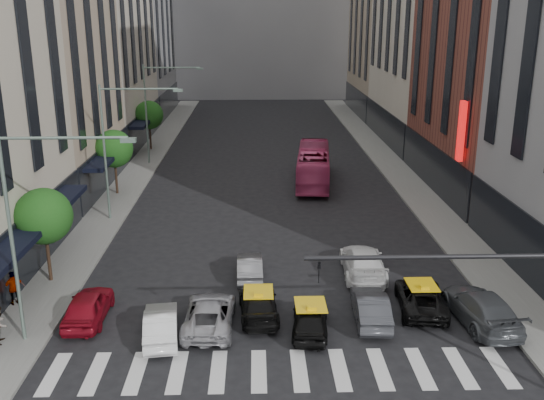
{
  "coord_description": "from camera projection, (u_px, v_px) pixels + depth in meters",
  "views": [
    {
      "loc": [
        -1.06,
        -19.3,
        13.45
      ],
      "look_at": [
        -0.21,
        11.35,
        4.0
      ],
      "focal_mm": 40.0,
      "sensor_mm": 36.0,
      "label": 1
    }
  ],
  "objects": [
    {
      "name": "taxi_center",
      "position": [
        310.0,
        319.0,
        26.53
      ],
      "size": [
        1.93,
        3.98,
        1.31
      ],
      "primitive_type": "imported",
      "rotation": [
        0.0,
        0.0,
        3.04
      ],
      "color": "black",
      "rests_on": "ground"
    },
    {
      "name": "car_grey_curb",
      "position": [
        481.0,
        308.0,
        27.3
      ],
      "size": [
        2.66,
        5.43,
        1.52
      ],
      "primitive_type": "imported",
      "rotation": [
        0.0,
        0.0,
        3.25
      ],
      "color": "#484C50",
      "rests_on": "ground"
    },
    {
      "name": "streetlamp_near",
      "position": [
        32.0,
        211.0,
        24.24
      ],
      "size": [
        5.38,
        0.25,
        9.0
      ],
      "color": "gray",
      "rests_on": "sidewalk_left"
    },
    {
      "name": "sidewalk_left",
      "position": [
        131.0,
        180.0,
        50.75
      ],
      "size": [
        3.0,
        96.0,
        0.15
      ],
      "primitive_type": "cube",
      "color": "slate",
      "rests_on": "ground"
    },
    {
      "name": "car_white_front",
      "position": [
        161.0,
        324.0,
        26.05
      ],
      "size": [
        1.9,
        4.14,
        1.32
      ],
      "primitive_type": "imported",
      "rotation": [
        0.0,
        0.0,
        3.27
      ],
      "color": "white",
      "rests_on": "ground"
    },
    {
      "name": "building_right_b",
      "position": [
        498.0,
        20.0,
        44.84
      ],
      "size": [
        8.0,
        18.0,
        26.0
      ],
      "primitive_type": "cube",
      "color": "brown",
      "rests_on": "ground"
    },
    {
      "name": "building_right_d",
      "position": [
        389.0,
        9.0,
        80.84
      ],
      "size": [
        8.0,
        18.0,
        28.0
      ],
      "primitive_type": "cube",
      "color": "tan",
      "rests_on": "ground"
    },
    {
      "name": "car_row2_left",
      "position": [
        250.0,
        267.0,
        32.04
      ],
      "size": [
        1.41,
        3.82,
        1.25
      ],
      "primitive_type": "imported",
      "rotation": [
        0.0,
        0.0,
        3.17
      ],
      "color": "gray",
      "rests_on": "ground"
    },
    {
      "name": "traffic_signal",
      "position": [
        517.0,
        293.0,
        20.35
      ],
      "size": [
        10.1,
        0.2,
        6.0
      ],
      "color": "black",
      "rests_on": "ground"
    },
    {
      "name": "car_red",
      "position": [
        88.0,
        306.0,
        27.56
      ],
      "size": [
        1.7,
        4.21,
        1.43
      ],
      "primitive_type": "imported",
      "rotation": [
        0.0,
        0.0,
        3.14
      ],
      "color": "maroon",
      "rests_on": "ground"
    },
    {
      "name": "taxi_left",
      "position": [
        258.0,
        304.0,
        27.95
      ],
      "size": [
        1.99,
        4.34,
        1.23
      ],
      "primitive_type": "imported",
      "rotation": [
        0.0,
        0.0,
        3.2
      ],
      "color": "black",
      "rests_on": "ground"
    },
    {
      "name": "building_left_b",
      "position": [
        41.0,
        34.0,
        45.19
      ],
      "size": [
        8.0,
        16.0,
        24.0
      ],
      "primitive_type": "cube",
      "color": "tan",
      "rests_on": "ground"
    },
    {
      "name": "pedestrian_near",
      "position": [
        0.0,
        324.0,
        25.41
      ],
      "size": [
        0.72,
        0.88,
        1.66
      ],
      "primitive_type": "imported",
      "rotation": [
        0.0,
        0.0,
        1.69
      ],
      "color": "gray",
      "rests_on": "sidewalk_left"
    },
    {
      "name": "streetlamp_mid",
      "position": [
        118.0,
        134.0,
        39.52
      ],
      "size": [
        5.38,
        0.25,
        9.0
      ],
      "color": "gray",
      "rests_on": "sidewalk_left"
    },
    {
      "name": "sidewalk_right",
      "position": [
        404.0,
        178.0,
        51.36
      ],
      "size": [
        3.0,
        96.0,
        0.15
      ],
      "primitive_type": "cube",
      "color": "slate",
      "rests_on": "ground"
    },
    {
      "name": "building_left_d",
      "position": [
        133.0,
        1.0,
        79.65
      ],
      "size": [
        8.0,
        18.0,
        30.0
      ],
      "primitive_type": "cube",
      "color": "gray",
      "rests_on": "ground"
    },
    {
      "name": "liberty_sign",
      "position": [
        461.0,
        131.0,
        40.1
      ],
      "size": [
        0.3,
        0.7,
        4.0
      ],
      "color": "red",
      "rests_on": "ground"
    },
    {
      "name": "pedestrian_far",
      "position": [
        14.0,
        288.0,
        28.74
      ],
      "size": [
        1.04,
        0.9,
        1.67
      ],
      "primitive_type": "imported",
      "rotation": [
        0.0,
        0.0,
        3.75
      ],
      "color": "gray",
      "rests_on": "sidewalk_left"
    },
    {
      "name": "car_grey_mid",
      "position": [
        371.0,
        307.0,
        27.52
      ],
      "size": [
        1.64,
        4.22,
        1.37
      ],
      "primitive_type": "imported",
      "rotation": [
        0.0,
        0.0,
        3.1
      ],
      "color": "#37393E",
      "rests_on": "ground"
    },
    {
      "name": "car_row2_right",
      "position": [
        363.0,
        262.0,
        32.3
      ],
      "size": [
        2.38,
        5.38,
        1.53
      ],
      "primitive_type": "imported",
      "rotation": [
        0.0,
        0.0,
        3.1
      ],
      "color": "white",
      "rests_on": "ground"
    },
    {
      "name": "ground",
      "position": [
        286.0,
        393.0,
        22.42
      ],
      "size": [
        160.0,
        160.0,
        0.0
      ],
      "primitive_type": "plane",
      "color": "black",
      "rests_on": "ground"
    },
    {
      "name": "bus",
      "position": [
        313.0,
        165.0,
        49.85
      ],
      "size": [
        3.61,
        10.91,
        2.98
      ],
      "primitive_type": "imported",
      "rotation": [
        0.0,
        0.0,
        3.04
      ],
      "color": "#C0386A",
      "rests_on": "ground"
    },
    {
      "name": "tree_near",
      "position": [
        44.0,
        216.0,
        30.59
      ],
      "size": [
        2.88,
        2.88,
        4.95
      ],
      "color": "black",
      "rests_on": "sidewalk_left"
    },
    {
      "name": "tree_far",
      "position": [
        149.0,
        115.0,
        61.16
      ],
      "size": [
        2.88,
        2.88,
        4.95
      ],
      "color": "black",
      "rests_on": "sidewalk_left"
    },
    {
      "name": "taxi_right",
      "position": [
        421.0,
        297.0,
        28.6
      ],
      "size": [
        2.56,
        4.72,
        1.26
      ],
      "primitive_type": "imported",
      "rotation": [
        0.0,
        0.0,
        3.03
      ],
      "color": "black",
      "rests_on": "ground"
    },
    {
      "name": "car_silver",
      "position": [
        209.0,
        314.0,
        26.98
      ],
      "size": [
        2.29,
        4.74,
        1.3
      ],
      "primitive_type": "imported",
      "rotation": [
        0.0,
        0.0,
        3.11
      ],
      "color": "#ADADB3",
      "rests_on": "ground"
    },
    {
      "name": "tree_mid",
      "position": [
        114.0,
        149.0,
        45.87
      ],
      "size": [
        2.88,
        2.88,
        4.95
      ],
      "color": "black",
      "rests_on": "sidewalk_left"
    },
    {
      "name": "streetlamp_far",
      "position": [
        156.0,
        101.0,
        54.81
      ],
      "size": [
        5.38,
        0.25,
        9.0
      ],
      "color": "gray",
      "rests_on": "sidewalk_left"
    }
  ]
}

